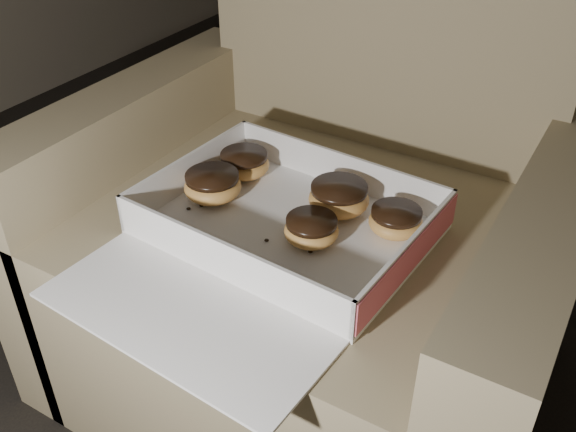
% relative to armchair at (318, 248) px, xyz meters
% --- Properties ---
extents(floor, '(4.50, 4.50, 0.00)m').
position_rel_armchair_xyz_m(floor, '(0.46, 0.20, -0.28)').
color(floor, black).
rests_on(floor, ground).
extents(armchair, '(0.86, 0.73, 0.90)m').
position_rel_armchair_xyz_m(armchair, '(0.00, 0.00, 0.00)').
color(armchair, '#8B7758').
rests_on(armchair, floor).
extents(bakery_box, '(0.45, 0.52, 0.07)m').
position_rel_armchair_xyz_m(bakery_box, '(0.01, -0.17, 0.13)').
color(bakery_box, white).
rests_on(bakery_box, armchair).
extents(donut_a, '(0.10, 0.10, 0.05)m').
position_rel_armchair_xyz_m(donut_a, '(-0.14, -0.12, 0.15)').
color(donut_a, '#EAA852').
rests_on(donut_a, bakery_box).
extents(donut_b, '(0.08, 0.08, 0.04)m').
position_rel_armchair_xyz_m(donut_b, '(0.16, -0.05, 0.15)').
color(donut_b, '#EAA852').
rests_on(donut_b, bakery_box).
extents(donut_c, '(0.10, 0.10, 0.05)m').
position_rel_armchair_xyz_m(donut_c, '(0.06, -0.04, 0.15)').
color(donut_c, '#EAA852').
rests_on(donut_c, bakery_box).
extents(donut_d, '(0.08, 0.08, 0.04)m').
position_rel_armchair_xyz_m(donut_d, '(0.06, -0.14, 0.15)').
color(donut_d, '#EAA852').
rests_on(donut_d, bakery_box).
extents(donut_e, '(0.09, 0.09, 0.04)m').
position_rel_armchair_xyz_m(donut_e, '(-0.14, -0.03, 0.15)').
color(donut_e, '#EAA852').
rests_on(donut_e, bakery_box).
extents(crumb_a, '(0.01, 0.01, 0.00)m').
position_rel_armchair_xyz_m(crumb_a, '(0.00, -0.17, 0.13)').
color(crumb_a, black).
rests_on(crumb_a, bakery_box).
extents(crumb_b, '(0.01, 0.01, 0.00)m').
position_rel_armchair_xyz_m(crumb_b, '(-0.14, -0.15, 0.13)').
color(crumb_b, black).
rests_on(crumb_b, bakery_box).
extents(crumb_c, '(0.01, 0.01, 0.00)m').
position_rel_armchair_xyz_m(crumb_c, '(0.07, -0.16, 0.13)').
color(crumb_c, black).
rests_on(crumb_c, bakery_box).
extents(crumb_d, '(0.01, 0.01, 0.00)m').
position_rel_armchair_xyz_m(crumb_d, '(0.03, -0.24, 0.13)').
color(crumb_d, black).
rests_on(crumb_d, bakery_box).
extents(crumb_e, '(0.01, 0.01, 0.00)m').
position_rel_armchair_xyz_m(crumb_e, '(-0.16, -0.16, 0.13)').
color(crumb_e, black).
rests_on(crumb_e, bakery_box).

